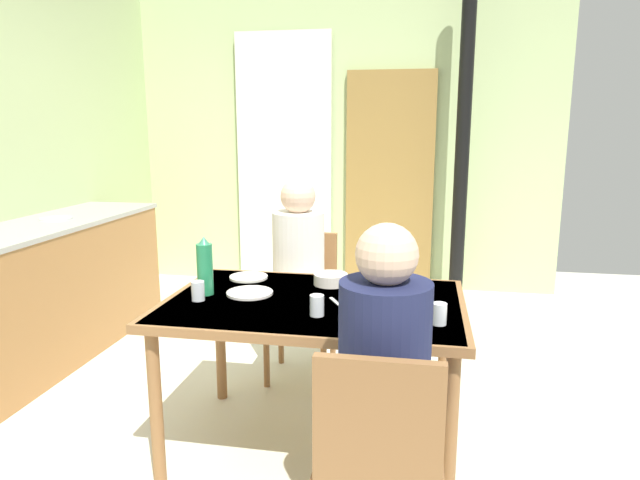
% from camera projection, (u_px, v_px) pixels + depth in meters
% --- Properties ---
extents(ground_plane, '(7.03, 7.03, 0.00)m').
position_uv_depth(ground_plane, '(256.00, 422.00, 2.91)').
color(ground_plane, beige).
extents(wall_back, '(4.05, 0.10, 2.80)m').
position_uv_depth(wall_back, '(337.00, 138.00, 5.23)').
color(wall_back, '#B5CB8C').
rests_on(wall_back, ground_plane).
extents(door_wooden, '(0.80, 0.05, 2.00)m').
position_uv_depth(door_wooden, '(389.00, 182.00, 5.15)').
color(door_wooden, olive).
rests_on(door_wooden, ground_plane).
extents(stove_pipe_column, '(0.12, 0.12, 2.80)m').
position_uv_depth(stove_pipe_column, '(463.00, 139.00, 4.70)').
color(stove_pipe_column, black).
rests_on(stove_pipe_column, ground_plane).
extents(curtain_panel, '(0.90, 0.03, 2.35)m').
position_uv_depth(curtain_panel, '(284.00, 162.00, 5.27)').
color(curtain_panel, white).
rests_on(curtain_panel, ground_plane).
extents(kitchen_counter, '(0.61, 2.39, 0.91)m').
position_uv_depth(kitchen_counter, '(27.00, 299.00, 3.49)').
color(kitchen_counter, '#A06E3D').
rests_on(kitchen_counter, ground_plane).
extents(dining_table, '(1.36, 0.91, 0.73)m').
position_uv_depth(dining_table, '(314.00, 315.00, 2.56)').
color(dining_table, brown).
rests_on(dining_table, ground_plane).
extents(chair_near_diner, '(0.40, 0.40, 0.87)m').
position_uv_depth(chair_near_diner, '(379.00, 456.00, 1.75)').
color(chair_near_diner, brown).
rests_on(chair_near_diner, ground_plane).
extents(chair_far_diner, '(0.40, 0.40, 0.87)m').
position_uv_depth(chair_far_diner, '(303.00, 295.00, 3.42)').
color(chair_far_diner, brown).
rests_on(chair_far_diner, ground_plane).
extents(person_near_diner, '(0.30, 0.37, 0.77)m').
position_uv_depth(person_near_diner, '(385.00, 354.00, 1.83)').
color(person_near_diner, '#161B46').
rests_on(person_near_diner, ground_plane).
extents(person_far_diner, '(0.30, 0.37, 0.77)m').
position_uv_depth(person_far_diner, '(298.00, 255.00, 3.23)').
color(person_far_diner, silver).
rests_on(person_far_diner, ground_plane).
extents(water_bottle_green_near, '(0.07, 0.07, 0.28)m').
position_uv_depth(water_bottle_green_near, '(205.00, 267.00, 2.62)').
color(water_bottle_green_near, '#268651').
rests_on(water_bottle_green_near, dining_table).
extents(serving_bowl_center, '(0.17, 0.17, 0.05)m').
position_uv_depth(serving_bowl_center, '(331.00, 279.00, 2.80)').
color(serving_bowl_center, silver).
rests_on(serving_bowl_center, dining_table).
extents(dinner_plate_near_left, '(0.20, 0.20, 0.01)m').
position_uv_depth(dinner_plate_near_left, '(249.00, 277.00, 2.91)').
color(dinner_plate_near_left, white).
rests_on(dinner_plate_near_left, dining_table).
extents(dinner_plate_near_right, '(0.22, 0.22, 0.01)m').
position_uv_depth(dinner_plate_near_right, '(250.00, 293.00, 2.64)').
color(dinner_plate_near_right, white).
rests_on(dinner_plate_near_right, dining_table).
extents(drinking_glass_by_near_diner, '(0.06, 0.06, 0.09)m').
position_uv_depth(drinking_glass_by_near_diner, '(198.00, 291.00, 2.54)').
color(drinking_glass_by_near_diner, silver).
rests_on(drinking_glass_by_near_diner, dining_table).
extents(drinking_glass_by_far_diner, '(0.06, 0.06, 0.09)m').
position_uv_depth(drinking_glass_by_far_diner, '(317.00, 305.00, 2.33)').
color(drinking_glass_by_far_diner, silver).
rests_on(drinking_glass_by_far_diner, dining_table).
extents(drinking_glass_spare_center, '(0.06, 0.06, 0.09)m').
position_uv_depth(drinking_glass_spare_center, '(439.00, 314.00, 2.23)').
color(drinking_glass_spare_center, silver).
rests_on(drinking_glass_spare_center, dining_table).
extents(cutlery_knife_near, '(0.09, 0.13, 0.00)m').
position_uv_depth(cutlery_knife_near, '(424.00, 310.00, 2.41)').
color(cutlery_knife_near, silver).
rests_on(cutlery_knife_near, dining_table).
extents(cutlery_fork_near, '(0.09, 0.14, 0.00)m').
position_uv_depth(cutlery_fork_near, '(336.00, 302.00, 2.51)').
color(cutlery_fork_near, silver).
rests_on(cutlery_fork_near, dining_table).
extents(cutlery_knife_far, '(0.15, 0.07, 0.00)m').
position_uv_depth(cutlery_knife_far, '(371.00, 297.00, 2.59)').
color(cutlery_knife_far, silver).
rests_on(cutlery_knife_far, dining_table).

